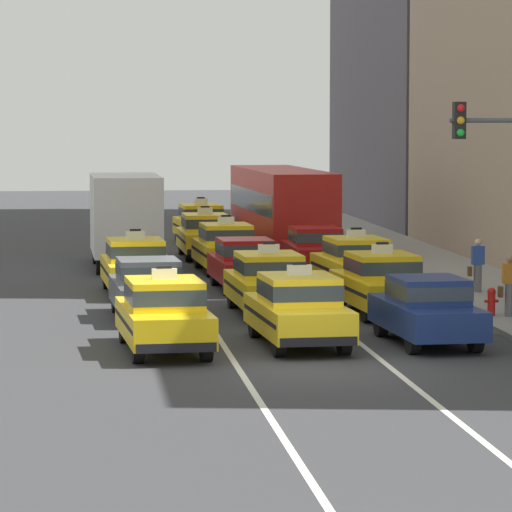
{
  "coord_description": "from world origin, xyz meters",
  "views": [
    {
      "loc": [
        -4.92,
        -31.78,
        5.27
      ],
      "look_at": [
        0.14,
        12.14,
        1.3
      ],
      "focal_mm": 108.87,
      "sensor_mm": 36.0,
      "label": 1
    }
  ],
  "objects_px": {
    "taxi_right_third": "(355,263)",
    "sedan_right_fourth": "(315,249)",
    "taxi_left_nearest": "(164,313)",
    "taxi_center_nearest": "(298,309)",
    "sedan_left_second": "(148,287)",
    "taxi_center_second": "(268,282)",
    "taxi_right_sixth": "(259,215)",
    "sedan_right_nearest": "(427,308)",
    "taxi_right_second": "(381,282)",
    "bus_right_fifth": "(281,205)",
    "taxi_center_sixth": "(201,223)",
    "pedestrian_mid_block": "(509,286)",
    "taxi_left_third": "(135,265)",
    "taxi_center_fifth": "(205,235)",
    "pedestrian_near_crosswalk": "(477,265)",
    "taxi_center_fourth": "(226,247)",
    "sedan_center_third": "(245,262)",
    "box_truck_left_fourth": "(124,217)",
    "fire_hydrant": "(491,300)"
  },
  "relations": [
    {
      "from": "taxi_center_second",
      "to": "taxi_right_sixth",
      "type": "distance_m",
      "value": 28.33
    },
    {
      "from": "taxi_center_nearest",
      "to": "taxi_center_second",
      "type": "relative_size",
      "value": 1.01
    },
    {
      "from": "pedestrian_near_crosswalk",
      "to": "sedan_center_third",
      "type": "bearing_deg",
      "value": 159.02
    },
    {
      "from": "taxi_right_second",
      "to": "bus_right_fifth",
      "type": "xyz_separation_m",
      "value": [
        -0.04,
        20.06,
        0.94
      ]
    },
    {
      "from": "sedan_left_second",
      "to": "taxi_center_second",
      "type": "relative_size",
      "value": 0.95
    },
    {
      "from": "taxi_right_sixth",
      "to": "sedan_left_second",
      "type": "bearing_deg",
      "value": -102.34
    },
    {
      "from": "taxi_center_nearest",
      "to": "pedestrian_near_crosswalk",
      "type": "distance_m",
      "value": 11.33
    },
    {
      "from": "taxi_center_second",
      "to": "pedestrian_near_crosswalk",
      "type": "distance_m",
      "value": 7.45
    },
    {
      "from": "sedan_right_fourth",
      "to": "taxi_right_sixth",
      "type": "distance_m",
      "value": 17.48
    },
    {
      "from": "taxi_center_second",
      "to": "taxi_right_second",
      "type": "relative_size",
      "value": 0.99
    },
    {
      "from": "fire_hydrant",
      "to": "taxi_right_sixth",
      "type": "bearing_deg",
      "value": 94.8
    },
    {
      "from": "taxi_center_nearest",
      "to": "taxi_center_fifth",
      "type": "xyz_separation_m",
      "value": [
        -0.3,
        22.7,
        0.0
      ]
    },
    {
      "from": "taxi_right_second",
      "to": "taxi_right_third",
      "type": "xyz_separation_m",
      "value": [
        0.28,
        5.45,
        0.0
      ]
    },
    {
      "from": "sedan_left_second",
      "to": "taxi_right_third",
      "type": "distance_m",
      "value": 8.53
    },
    {
      "from": "taxi_center_fourth",
      "to": "taxi_left_third",
      "type": "bearing_deg",
      "value": -117.81
    },
    {
      "from": "bus_right_fifth",
      "to": "taxi_left_third",
      "type": "bearing_deg",
      "value": -113.54
    },
    {
      "from": "taxi_left_nearest",
      "to": "taxi_center_nearest",
      "type": "relative_size",
      "value": 1.0
    },
    {
      "from": "box_truck_left_fourth",
      "to": "taxi_right_third",
      "type": "distance_m",
      "value": 10.84
    },
    {
      "from": "taxi_right_second",
      "to": "pedestrian_mid_block",
      "type": "distance_m",
      "value": 3.5
    },
    {
      "from": "pedestrian_mid_block",
      "to": "fire_hydrant",
      "type": "distance_m",
      "value": 0.6
    },
    {
      "from": "sedan_right_nearest",
      "to": "pedestrian_near_crosswalk",
      "type": "height_order",
      "value": "pedestrian_near_crosswalk"
    },
    {
      "from": "taxi_right_third",
      "to": "taxi_left_nearest",
      "type": "bearing_deg",
      "value": -119.37
    },
    {
      "from": "taxi_left_nearest",
      "to": "taxi_center_sixth",
      "type": "height_order",
      "value": "same"
    },
    {
      "from": "taxi_center_nearest",
      "to": "sedan_center_third",
      "type": "bearing_deg",
      "value": 89.92
    },
    {
      "from": "sedan_center_third",
      "to": "taxi_center_sixth",
      "type": "xyz_separation_m",
      "value": [
        0.03,
        17.39,
        0.03
      ]
    },
    {
      "from": "sedan_right_fourth",
      "to": "taxi_right_sixth",
      "type": "height_order",
      "value": "taxi_right_sixth"
    },
    {
      "from": "sedan_left_second",
      "to": "taxi_center_second",
      "type": "xyz_separation_m",
      "value": [
        3.22,
        0.46,
        0.03
      ]
    },
    {
      "from": "sedan_right_fourth",
      "to": "fire_hydrant",
      "type": "xyz_separation_m",
      "value": [
        2.66,
        -12.69,
        -0.3
      ]
    },
    {
      "from": "taxi_left_third",
      "to": "pedestrian_near_crosswalk",
      "type": "height_order",
      "value": "taxi_left_third"
    },
    {
      "from": "sedan_left_second",
      "to": "taxi_right_third",
      "type": "height_order",
      "value": "taxi_right_third"
    },
    {
      "from": "taxi_center_fifth",
      "to": "pedestrian_mid_block",
      "type": "xyz_separation_m",
      "value": [
        6.29,
        -19.12,
        0.07
      ]
    },
    {
      "from": "taxi_left_nearest",
      "to": "pedestrian_near_crosswalk",
      "type": "xyz_separation_m",
      "value": [
        9.74,
        9.73,
        0.05
      ]
    },
    {
      "from": "sedan_right_nearest",
      "to": "taxi_right_second",
      "type": "distance_m",
      "value": 5.45
    },
    {
      "from": "taxi_left_third",
      "to": "taxi_center_fifth",
      "type": "xyz_separation_m",
      "value": [
        3.04,
        11.7,
        0.0
      ]
    },
    {
      "from": "taxi_center_sixth",
      "to": "pedestrian_mid_block",
      "type": "relative_size",
      "value": 2.92
    },
    {
      "from": "fire_hydrant",
      "to": "taxi_left_nearest",
      "type": "bearing_deg",
      "value": -153.63
    },
    {
      "from": "sedan_center_third",
      "to": "taxi_right_third",
      "type": "xyz_separation_m",
      "value": [
        3.26,
        -0.89,
        0.03
      ]
    },
    {
      "from": "taxi_center_fifth",
      "to": "taxi_left_nearest",
      "type": "bearing_deg",
      "value": -96.93
    },
    {
      "from": "sedan_left_second",
      "to": "pedestrian_near_crosswalk",
      "type": "xyz_separation_m",
      "value": [
        9.84,
        3.88,
        0.08
      ]
    },
    {
      "from": "taxi_center_fourth",
      "to": "pedestrian_mid_block",
      "type": "relative_size",
      "value": 2.91
    },
    {
      "from": "taxi_center_nearest",
      "to": "taxi_center_fifth",
      "type": "bearing_deg",
      "value": 90.75
    },
    {
      "from": "taxi_right_third",
      "to": "sedan_right_fourth",
      "type": "distance_m",
      "value": 5.64
    },
    {
      "from": "pedestrian_mid_block",
      "to": "sedan_center_third",
      "type": "bearing_deg",
      "value": 126.24
    },
    {
      "from": "pedestrian_near_crosswalk",
      "to": "pedestrian_mid_block",
      "type": "xyz_separation_m",
      "value": [
        -0.63,
        -5.62,
        0.02
      ]
    },
    {
      "from": "taxi_left_nearest",
      "to": "taxi_center_nearest",
      "type": "height_order",
      "value": "same"
    },
    {
      "from": "taxi_center_fifth",
      "to": "fire_hydrant",
      "type": "bearing_deg",
      "value": -72.74
    },
    {
      "from": "taxi_center_second",
      "to": "taxi_center_sixth",
      "type": "xyz_separation_m",
      "value": [
        0.04,
        23.35,
        0.0
      ]
    },
    {
      "from": "sedan_right_fourth",
      "to": "bus_right_fifth",
      "type": "xyz_separation_m",
      "value": [
        0.04,
        8.98,
        0.97
      ]
    },
    {
      "from": "taxi_center_second",
      "to": "bus_right_fifth",
      "type": "height_order",
      "value": "bus_right_fifth"
    },
    {
      "from": "sedan_center_third",
      "to": "taxi_right_second",
      "type": "distance_m",
      "value": 7.0
    }
  ]
}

